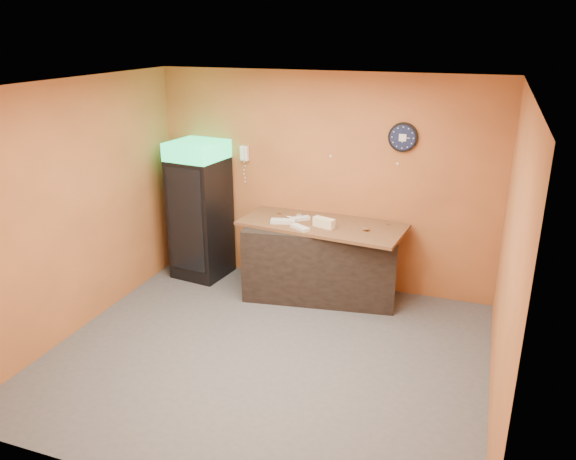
% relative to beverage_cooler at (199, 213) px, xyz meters
% --- Properties ---
extents(floor, '(4.50, 4.50, 0.00)m').
position_rel_beverage_cooler_xyz_m(floor, '(1.62, -1.61, -0.92)').
color(floor, '#47474C').
rests_on(floor, ground).
extents(back_wall, '(4.50, 0.02, 2.80)m').
position_rel_beverage_cooler_xyz_m(back_wall, '(1.62, 0.39, 0.48)').
color(back_wall, '#C16B36').
rests_on(back_wall, floor).
extents(left_wall, '(0.02, 4.00, 2.80)m').
position_rel_beverage_cooler_xyz_m(left_wall, '(-0.63, -1.61, 0.48)').
color(left_wall, '#C16B36').
rests_on(left_wall, floor).
extents(right_wall, '(0.02, 4.00, 2.80)m').
position_rel_beverage_cooler_xyz_m(right_wall, '(3.87, -1.61, 0.48)').
color(right_wall, '#C16B36').
rests_on(right_wall, floor).
extents(ceiling, '(4.50, 4.00, 0.02)m').
position_rel_beverage_cooler_xyz_m(ceiling, '(1.62, -1.61, 1.88)').
color(ceiling, white).
rests_on(ceiling, back_wall).
extents(beverage_cooler, '(0.74, 0.75, 1.89)m').
position_rel_beverage_cooler_xyz_m(beverage_cooler, '(0.00, 0.00, 0.00)').
color(beverage_cooler, black).
rests_on(beverage_cooler, floor).
extents(prep_counter, '(2.00, 1.11, 0.95)m').
position_rel_beverage_cooler_xyz_m(prep_counter, '(1.75, -0.03, -0.45)').
color(prep_counter, black).
rests_on(prep_counter, floor).
extents(wall_clock, '(0.35, 0.06, 0.35)m').
position_rel_beverage_cooler_xyz_m(wall_clock, '(2.62, 0.36, 1.13)').
color(wall_clock, black).
rests_on(wall_clock, back_wall).
extents(wall_phone, '(0.11, 0.10, 0.20)m').
position_rel_beverage_cooler_xyz_m(wall_phone, '(0.54, 0.34, 0.79)').
color(wall_phone, white).
rests_on(wall_phone, back_wall).
extents(butcher_paper, '(2.12, 1.09, 0.04)m').
position_rel_beverage_cooler_xyz_m(butcher_paper, '(1.75, -0.03, 0.04)').
color(butcher_paper, brown).
rests_on(butcher_paper, prep_counter).
extents(sub_roll_stack, '(0.29, 0.18, 0.12)m').
position_rel_beverage_cooler_xyz_m(sub_roll_stack, '(1.81, -0.17, 0.12)').
color(sub_roll_stack, '#F5EBBF').
rests_on(sub_roll_stack, butcher_paper).
extents(wrapped_sandwich_left, '(0.33, 0.19, 0.04)m').
position_rel_beverage_cooler_xyz_m(wrapped_sandwich_left, '(1.28, -0.19, 0.09)').
color(wrapped_sandwich_left, silver).
rests_on(wrapped_sandwich_left, butcher_paper).
extents(wrapped_sandwich_mid, '(0.27, 0.22, 0.04)m').
position_rel_beverage_cooler_xyz_m(wrapped_sandwich_mid, '(1.56, -0.33, 0.08)').
color(wrapped_sandwich_mid, silver).
rests_on(wrapped_sandwich_mid, butcher_paper).
extents(wrapped_sandwich_right, '(0.26, 0.24, 0.04)m').
position_rel_beverage_cooler_xyz_m(wrapped_sandwich_right, '(1.44, -0.01, 0.08)').
color(wrapped_sandwich_right, silver).
rests_on(wrapped_sandwich_right, butcher_paper).
extents(kitchen_tool, '(0.07, 0.07, 0.07)m').
position_rel_beverage_cooler_xyz_m(kitchen_tool, '(1.42, 0.03, 0.10)').
color(kitchen_tool, silver).
rests_on(kitchen_tool, butcher_paper).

